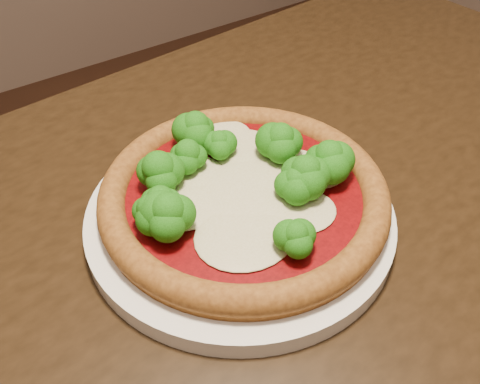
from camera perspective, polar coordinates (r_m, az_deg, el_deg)
dining_table at (r=0.55m, az=1.14°, el=-15.00°), size 1.32×0.86×0.75m
plate at (r=0.50m, az=0.00°, el=-2.60°), size 0.29×0.29×0.02m
pizza at (r=0.49m, az=0.14°, el=0.39°), size 0.27×0.27×0.06m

